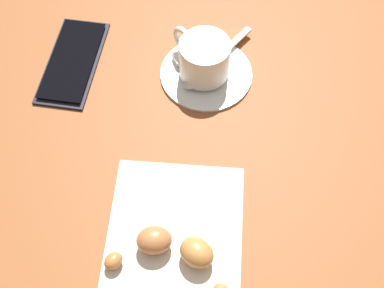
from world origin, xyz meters
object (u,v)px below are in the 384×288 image
napkin (175,239)px  cell_phone (73,61)px  croissant (174,251)px  teaspoon (206,67)px  saucer (206,73)px  espresso_cup (203,57)px  sugar_packet (195,53)px

napkin → cell_phone: cell_phone is taller
croissant → cell_phone: croissant is taller
teaspoon → saucer: bearing=-179.3°
teaspoon → cell_phone: teaspoon is taller
saucer → napkin: 0.24m
saucer → croissant: (-0.26, 0.01, 0.01)m
espresso_cup → saucer: bearing=-83.8°
sugar_packet → croissant: (-0.28, -0.00, 0.01)m
napkin → croissant: size_ratio=1.34×
espresso_cup → teaspoon: size_ratio=0.65×
espresso_cup → teaspoon: bearing=-45.1°
saucer → cell_phone: same height
espresso_cup → croissant: (-0.26, 0.01, -0.02)m
teaspoon → croissant: size_ratio=0.87×
croissant → teaspoon: bearing=-3.0°
teaspoon → napkin: teaspoon is taller
espresso_cup → teaspoon: 0.03m
saucer → espresso_cup: (-0.00, 0.00, 0.03)m
cell_phone → napkin: bearing=-144.7°
sugar_packet → napkin: sugar_packet is taller
teaspoon → croissant: (-0.26, 0.01, 0.01)m
sugar_packet → napkin: (-0.27, -0.00, -0.01)m
sugar_packet → croissant: 0.28m
teaspoon → napkin: bearing=176.4°
teaspoon → sugar_packet: teaspoon is taller
teaspoon → sugar_packet: (0.02, 0.02, 0.00)m
teaspoon → cell_phone: bearing=90.5°
sugar_packet → cell_phone: sugar_packet is taller
cell_phone → sugar_packet: bearing=-81.9°
sugar_packet → croissant: size_ratio=0.45×
saucer → sugar_packet: size_ratio=1.97×
espresso_cup → sugar_packet: espresso_cup is taller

